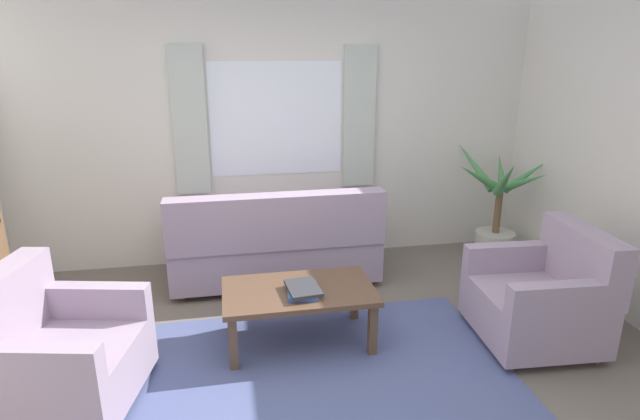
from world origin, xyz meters
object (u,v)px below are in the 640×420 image
at_px(couch, 275,245).
at_px(armchair_right, 543,297).
at_px(book_stack_on_table, 303,290).
at_px(potted_plant, 496,217).
at_px(armchair_left, 55,355).
at_px(coffee_table, 299,296).

distance_m(couch, armchair_right, 2.31).
height_order(book_stack_on_table, potted_plant, potted_plant).
distance_m(couch, armchair_left, 2.13).
distance_m(couch, coffee_table, 1.10).
height_order(armchair_left, potted_plant, potted_plant).
distance_m(armchair_left, armchair_right, 3.33).
height_order(armchair_left, book_stack_on_table, armchair_left).
height_order(armchair_right, coffee_table, armchair_right).
distance_m(couch, book_stack_on_table, 1.18).
bearing_deg(potted_plant, armchair_right, -106.48).
relative_size(armchair_left, book_stack_on_table, 3.07).
xyz_separation_m(armchair_left, potted_plant, (3.77, 1.61, 0.11)).
relative_size(armchair_right, coffee_table, 0.81).
relative_size(couch, coffee_table, 1.73).
xyz_separation_m(couch, potted_plant, (2.28, 0.09, 0.10)).
bearing_deg(armchair_left, couch, -32.10).
xyz_separation_m(couch, book_stack_on_table, (0.07, -1.17, 0.10)).
bearing_deg(coffee_table, potted_plant, 28.10).
xyz_separation_m(armchair_right, coffee_table, (-1.78, 0.30, 0.03)).
relative_size(armchair_left, coffee_table, 0.90).
distance_m(armchair_left, coffee_table, 1.61).
xyz_separation_m(coffee_table, book_stack_on_table, (0.02, -0.08, 0.09)).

